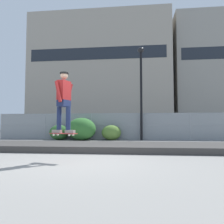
# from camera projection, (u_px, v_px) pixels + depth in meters

# --- Properties ---
(ground_plane) EXTENTS (120.00, 120.00, 0.00)m
(ground_plane) POSITION_uv_depth(u_px,v_px,m) (81.00, 163.00, 5.74)
(ground_plane) COLOR gray
(gravel_berm) EXTENTS (16.54, 2.98, 0.24)m
(gravel_berm) POSITION_uv_depth(u_px,v_px,m) (101.00, 147.00, 9.01)
(gravel_berm) COLOR #3D3A38
(gravel_berm) RESTS_ON ground_plane
(skateboard) EXTENTS (0.82, 0.44, 0.07)m
(skateboard) POSITION_uv_depth(u_px,v_px,m) (63.00, 134.00, 6.02)
(skateboard) COLOR #B22D2D
(skater) EXTENTS (0.71, 0.62, 1.71)m
(skater) POSITION_uv_depth(u_px,v_px,m) (64.00, 98.00, 6.08)
(skater) COLOR gray
(skater) RESTS_ON skateboard
(chain_fence) EXTENTS (17.01, 0.06, 1.85)m
(chain_fence) POSITION_uv_depth(u_px,v_px,m) (115.00, 126.00, 15.24)
(chain_fence) COLOR gray
(chain_fence) RESTS_ON ground_plane
(street_lamp) EXTENTS (0.44, 0.44, 6.35)m
(street_lamp) POSITION_uv_depth(u_px,v_px,m) (141.00, 81.00, 14.94)
(street_lamp) COLOR black
(street_lamp) RESTS_ON ground_plane
(parked_car_near) EXTENTS (4.52, 2.20, 1.66)m
(parked_car_near) POSITION_uv_depth(u_px,v_px,m) (62.00, 127.00, 19.68)
(parked_car_near) COLOR silver
(parked_car_near) RESTS_ON ground_plane
(parked_car_mid) EXTENTS (4.46, 2.08, 1.66)m
(parked_car_mid) POSITION_uv_depth(u_px,v_px,m) (131.00, 127.00, 18.51)
(parked_car_mid) COLOR #B7BABF
(parked_car_mid) RESTS_ON ground_plane
(parked_car_far) EXTENTS (4.54, 2.24, 1.66)m
(parked_car_far) POSITION_uv_depth(u_px,v_px,m) (198.00, 127.00, 18.19)
(parked_car_far) COLOR #566B4C
(parked_car_far) RESTS_ON ground_plane
(library_building) EXTENTS (29.89, 14.81, 24.92)m
(library_building) POSITION_uv_depth(u_px,v_px,m) (102.00, 76.00, 51.06)
(library_building) COLOR #9E9384
(library_building) RESTS_ON ground_plane
(office_block) EXTENTS (21.04, 13.24, 24.72)m
(office_block) POSITION_uv_depth(u_px,v_px,m) (220.00, 75.00, 49.18)
(office_block) COLOR gray
(office_block) RESTS_ON ground_plane
(shrub_left) EXTENTS (1.34, 1.10, 1.03)m
(shrub_left) POSITION_uv_depth(u_px,v_px,m) (59.00, 132.00, 15.12)
(shrub_left) COLOR #2D5B28
(shrub_left) RESTS_ON ground_plane
(shrub_center) EXTENTS (1.95, 1.59, 1.50)m
(shrub_center) POSITION_uv_depth(u_px,v_px,m) (81.00, 129.00, 14.72)
(shrub_center) COLOR #336B2D
(shrub_center) RESTS_ON ground_plane
(shrub_right) EXTENTS (1.32, 1.08, 1.02)m
(shrub_right) POSITION_uv_depth(u_px,v_px,m) (111.00, 133.00, 14.83)
(shrub_right) COLOR #567A33
(shrub_right) RESTS_ON ground_plane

